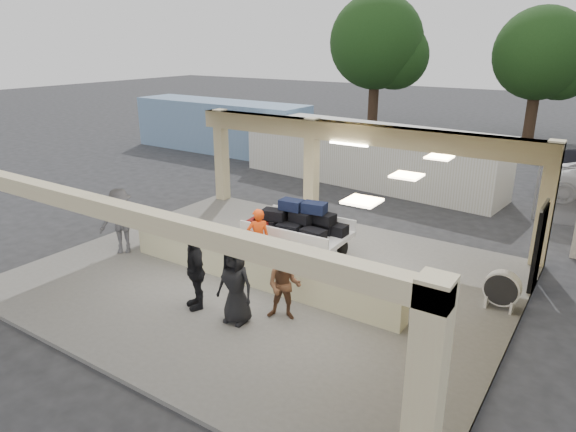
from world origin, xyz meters
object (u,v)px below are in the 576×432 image
Objects in this scene: passenger_c at (121,221)px; passenger_d at (235,285)px; luggage_cart at (298,226)px; container_white at (366,154)px; passenger_a at (284,286)px; passenger_b at (195,270)px; drum_fan at (502,289)px; container_blue at (221,126)px; baggage_counter at (255,266)px; baggage_handler at (258,239)px.

passenger_c reaches higher than passenger_d.
passenger_d is (0.86, -3.87, -0.01)m from luggage_cart.
passenger_c is at bearing -96.29° from container_white.
passenger_b reaches higher than passenger_a.
container_blue reaches higher than drum_fan.
passenger_a is at bearing 37.16° from passenger_d.
drum_fan is 0.08× the size of container_white.
passenger_d is at bearing -71.56° from container_white.
passenger_b is at bearing -96.49° from luggage_cart.
drum_fan is at bearing 21.03° from baggage_counter.
baggage_handler is at bearing 116.36° from passenger_a.
container_blue is at bearing 136.70° from luggage_cart.
passenger_c reaches higher than drum_fan.
baggage_handler is 0.88× the size of passenger_c.
baggage_handler reaches higher than baggage_counter.
luggage_cart is 5.59m from drum_fan.
passenger_c is (-6.00, 0.53, 0.16)m from passenger_a.
baggage_counter is 4.47m from passenger_c.
baggage_handler reaches higher than drum_fan.
baggage_handler is at bearing 123.76° from passenger_b.
passenger_d is at bearing -47.76° from container_blue.
passenger_a is 0.83× the size of passenger_c.
passenger_c is (-4.41, -0.50, 0.48)m from baggage_counter.
luggage_cart is 3.97m from passenger_d.
passenger_c is 0.16× the size of container_white.
container_blue is (-7.46, 13.10, 0.33)m from passenger_c.
passenger_a is 19.17m from container_blue.
baggage_handler is 4.15m from passenger_c.
luggage_cart is at bearing -154.00° from baggage_handler.
passenger_d is at bearing -140.40° from drum_fan.
baggage_handler is 1.06× the size of passenger_a.
container_blue is (-11.87, 12.60, 0.80)m from baggage_counter.
passenger_a is at bearing -67.21° from container_white.
container_blue is at bearing 133.29° from baggage_counter.
passenger_b is (-1.98, -0.69, 0.12)m from passenger_a.
passenger_b reaches higher than passenger_d.
baggage_counter is 2.88× the size of luggage_cart.
baggage_handler is 0.96× the size of passenger_d.
drum_fan is (5.50, 2.11, 0.00)m from baggage_counter.
luggage_cart is at bearing 95.52° from passenger_a.
container_blue reaches higher than luggage_cart.
passenger_a is 0.87× the size of passenger_b.
passenger_a is (1.59, -1.03, 0.31)m from baggage_counter.
passenger_b is at bearing 177.00° from passenger_a.
luggage_cart is 3.11× the size of drum_fan.
passenger_d reaches higher than drum_fan.
passenger_d is at bearing -52.00° from passenger_c.
container_blue reaches higher than baggage_counter.
passenger_d reaches higher than baggage_counter.
passenger_c is (-4.02, 1.22, 0.04)m from passenger_b.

